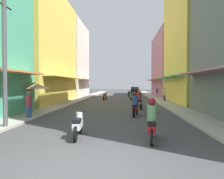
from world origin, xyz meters
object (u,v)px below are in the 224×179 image
Objects in this scene: motorbike_black at (129,94)px; motorbike_silver at (139,101)px; motorbike_maroon at (135,105)px; motorbike_orange at (105,96)px; pedestrian_midway at (157,92)px; motorbike_green at (133,97)px; motorbike_red at (152,122)px; vendor_umbrella at (34,85)px; motorbike_white at (78,124)px; pedestrian_foreground at (164,95)px; utility_pole at (5,59)px; parked_car at (135,90)px; pedestrian_far at (29,105)px.

motorbike_silver reaches higher than motorbike_black.
motorbike_silver and motorbike_maroon have the same top height.
motorbike_orange is 1.13× the size of pedestrian_midway.
pedestrian_midway is at bearing 58.94° from motorbike_green.
motorbike_red reaches higher than motorbike_orange.
vendor_umbrella is at bearing -111.02° from motorbike_black.
motorbike_white is 9.96m from motorbike_silver.
pedestrian_foreground is (3.52, 17.45, 0.11)m from motorbike_red.
vendor_umbrella is at bearing -123.88° from motorbike_green.
utility_pole is at bearing -79.35° from vendor_umbrella.
parked_car is at bearing 87.76° from motorbike_maroon.
motorbike_red is at bearing -79.36° from motorbike_orange.
motorbike_orange is at bearing -103.52° from parked_car.
motorbike_orange is at bearing 80.76° from utility_pole.
motorbike_green is 1.10× the size of pedestrian_midway.
motorbike_orange is 12.79m from vendor_umbrella.
motorbike_red is 1.00× the size of motorbike_black.
motorbike_maroon reaches higher than motorbike_black.
utility_pole is (-9.99, -15.77, 2.39)m from pedestrian_foreground.
pedestrian_midway reaches higher than motorbike_black.
pedestrian_foreground reaches higher than motorbike_maroon.
motorbike_silver is at bearing 89.40° from motorbike_red.
motorbike_white is 1.00× the size of motorbike_red.
motorbike_black is at bearing 73.98° from pedestrian_far.
motorbike_white is at bearing -113.38° from motorbike_maroon.
pedestrian_far is (-2.95, -14.98, 0.33)m from motorbike_orange.
motorbike_green is 7.38m from pedestrian_midway.
vendor_umbrella is (-11.02, -10.30, 1.15)m from pedestrian_foreground.
motorbike_orange is at bearing -144.63° from pedestrian_midway.
motorbike_black is at bearing 68.98° from vendor_umbrella.
motorbike_silver is 10.82m from utility_pole.
pedestrian_foreground reaches higher than motorbike_red.
pedestrian_midway reaches higher than motorbike_silver.
motorbike_silver is 28.20m from parked_car.
motorbike_black is at bearing 117.17° from pedestrian_foreground.
motorbike_white is 1.00× the size of motorbike_black.
motorbike_black is 1.01× the size of motorbike_silver.
motorbike_black is 0.43× the size of parked_car.
motorbike_green is (-0.16, 18.08, -0.20)m from motorbike_red.
motorbike_white is 8.39m from vendor_umbrella.
motorbike_green is 20.04m from parked_car.
motorbike_silver is 0.43× the size of parked_car.
utility_pole is (-5.95, -23.63, 2.70)m from motorbike_black.
motorbike_white is at bearing -95.19° from motorbike_black.
pedestrian_far reaches higher than parked_car.
vendor_umbrella is (-0.94, 2.89, 1.13)m from pedestrian_far.
motorbike_red is 1.01× the size of motorbike_silver.
pedestrian_far reaches higher than motorbike_green.
motorbike_maroon is 1.12× the size of pedestrian_midway.
parked_car is 2.62× the size of pedestrian_midway.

